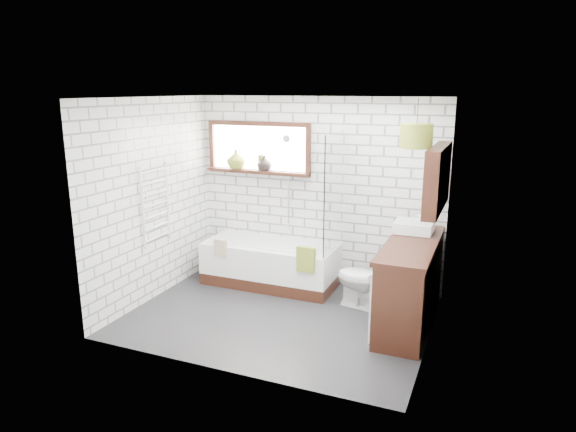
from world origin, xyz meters
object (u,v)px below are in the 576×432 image
at_px(bathtub, 271,264).
at_px(basin, 414,227).
at_px(toilet, 365,279).
at_px(vanity, 410,283).
at_px(pendant, 416,136).

relative_size(bathtub, basin, 4.08).
bearing_deg(toilet, vanity, 80.36).
bearing_deg(pendant, vanity, -69.67).
relative_size(vanity, basin, 3.85).
bearing_deg(vanity, bathtub, 165.57).
relative_size(bathtub, vanity, 1.06).
xyz_separation_m(vanity, pendant, (-0.05, 0.14, 1.62)).
bearing_deg(pendant, bathtub, 169.24).
distance_m(vanity, pendant, 1.63).
distance_m(bathtub, vanity, 2.02).
bearing_deg(bathtub, vanity, -14.43).
height_order(toilet, pendant, pendant).
height_order(basin, pendant, pendant).
bearing_deg(vanity, pendant, 110.33).
distance_m(bathtub, basin, 2.03).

